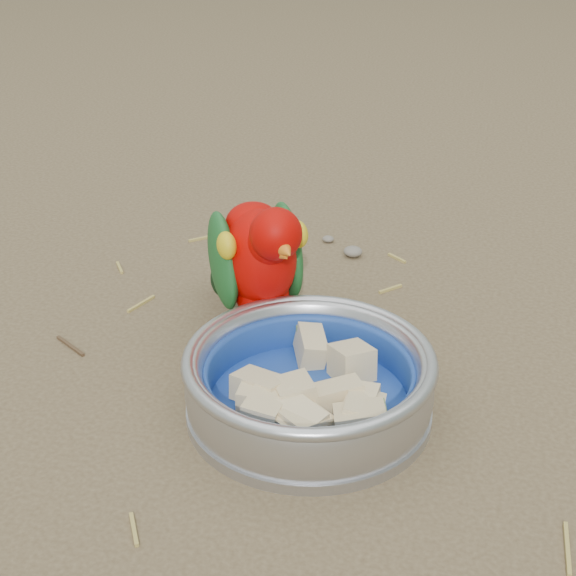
% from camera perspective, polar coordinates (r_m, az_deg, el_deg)
% --- Properties ---
extents(ground, '(60.00, 60.00, 0.00)m').
position_cam_1_polar(ground, '(0.82, 3.96, -6.18)').
color(ground, brown).
extents(food_bowl, '(0.21, 0.21, 0.02)m').
position_cam_1_polar(food_bowl, '(0.78, 1.35, -7.65)').
color(food_bowl, '#B2B2BA').
rests_on(food_bowl, ground).
extents(bowl_wall, '(0.21, 0.21, 0.04)m').
position_cam_1_polar(bowl_wall, '(0.76, 1.38, -5.82)').
color(bowl_wall, '#B2B2BA').
rests_on(bowl_wall, food_bowl).
extents(fruit_wedges, '(0.13, 0.13, 0.03)m').
position_cam_1_polar(fruit_wedges, '(0.76, 1.37, -6.25)').
color(fruit_wedges, beige).
rests_on(fruit_wedges, food_bowl).
extents(lory_parrot, '(0.18, 0.20, 0.15)m').
position_cam_1_polar(lory_parrot, '(0.85, -1.84, 1.20)').
color(lory_parrot, '#AC0300').
rests_on(lory_parrot, ground).
extents(ground_debris, '(0.90, 0.80, 0.01)m').
position_cam_1_polar(ground_debris, '(0.89, 5.94, -3.16)').
color(ground_debris, '#AA9448').
rests_on(ground_debris, ground).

